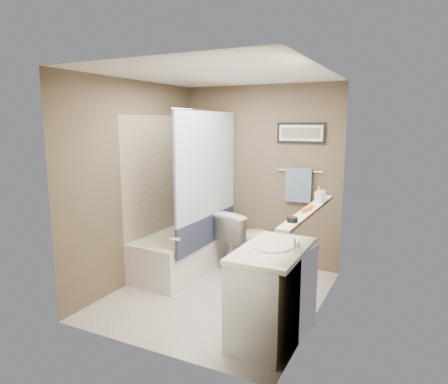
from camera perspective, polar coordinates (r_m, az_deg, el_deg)
The scene contains 32 objects.
ground at distance 4.64m, azimuth -0.85°, elevation -14.43°, with size 2.50×2.50×0.00m, color #BCB6AF.
ceiling at distance 4.25m, azimuth -0.93°, elevation 16.23°, with size 2.20×2.50×0.04m, color white.
wall_back at distance 5.40m, azimuth 5.10°, elevation 2.30°, with size 2.20×0.04×2.40m, color brown.
wall_front at distance 3.26m, azimuth -10.83°, elevation -2.90°, with size 2.20×0.04×2.40m, color brown.
wall_left at distance 4.87m, azimuth -12.27°, elevation 1.28°, with size 0.04×2.50×2.40m, color brown.
wall_right at distance 3.92m, azimuth 13.30°, elevation -0.83°, with size 0.04×2.50×2.40m, color brown.
tile_surround at distance 5.30m, azimuth -8.94°, elevation -0.10°, with size 0.02×1.55×2.00m, color tan.
curtain_rod at distance 4.86m, azimuth -2.45°, elevation 11.54°, with size 0.02×0.02×1.55m, color silver.
curtain_upper at distance 4.88m, azimuth -2.39°, elevation 3.89°, with size 0.03×1.45×1.28m, color white.
curtain_lower at distance 5.04m, azimuth -2.32°, elevation -5.43°, with size 0.03×1.45×0.36m, color #292F4D.
mirror at distance 3.72m, azimuth 13.18°, elevation 5.14°, with size 0.02×1.60×1.00m, color silver.
shelf at distance 3.81m, azimuth 12.06°, elevation -2.64°, with size 0.12×1.60×0.03m, color silver.
towel_bar at distance 5.20m, azimuth 10.72°, elevation 2.99°, with size 0.02×0.02×0.60m, color silver.
towel at distance 5.20m, azimuth 10.59°, elevation 1.00°, with size 0.34×0.05×0.44m, color #85A3C2.
art_frame at distance 5.18m, azimuth 10.94°, elevation 8.28°, with size 0.62×0.03×0.26m, color black.
art_mat at distance 5.17m, azimuth 10.90°, elevation 8.28°, with size 0.56×0.00×0.20m, color white.
art_image at distance 5.16m, azimuth 10.89°, elevation 8.28°, with size 0.50×0.00×0.13m, color #595959.
door at distance 3.01m, azimuth -2.39°, elevation -7.74°, with size 0.80×0.02×2.00m, color silver.
door_handle at distance 3.22m, azimuth -7.13°, elevation -6.64°, with size 0.02×0.02×0.10m, color silver.
bathtub at distance 5.28m, azimuth -5.82°, elevation -8.48°, with size 0.70×1.50×0.50m, color white.
tub_rim at distance 5.21m, azimuth -5.87°, elevation -5.87°, with size 0.56×1.36×0.02m, color silver.
toilet at distance 5.30m, azimuth 3.10°, elevation -6.74°, with size 0.44×0.77×0.78m, color silver.
vanity at distance 3.67m, azimuth 6.99°, elevation -14.49°, with size 0.50×0.90×0.80m, color silver.
countertop at distance 3.52m, azimuth 6.98°, elevation -8.23°, with size 0.54×0.96×0.04m, color beige.
sink_basin at distance 3.52m, azimuth 6.84°, elevation -7.78°, with size 0.34×0.34×0.01m, color silver.
faucet_spout at distance 3.45m, azimuth 10.01°, elevation -7.50°, with size 0.02×0.02×0.10m, color silver.
faucet_knob at distance 3.55m, azimuth 10.46°, elevation -7.36°, with size 0.05×0.05×0.05m, color white.
candle_bowl_near at distance 3.29m, azimuth 9.73°, elevation -3.92°, with size 0.09×0.09×0.04m, color black.
hair_brush_front at distance 3.73m, azimuth 11.81°, elevation -2.30°, with size 0.04×0.04×0.22m, color orange.
pink_comb at distance 3.99m, azimuth 12.78°, elevation -1.81°, with size 0.03×0.16×0.01m, color #FE9BC4.
glass_jar at distance 4.27m, azimuth 13.77°, elevation -0.45°, with size 0.08×0.08×0.10m, color white.
soap_bottle at distance 4.13m, azimuth 13.36°, elevation -0.35°, with size 0.07×0.07×0.16m, color #999999.
Camera 1 is at (1.93, -3.76, 1.92)m, focal length 32.00 mm.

